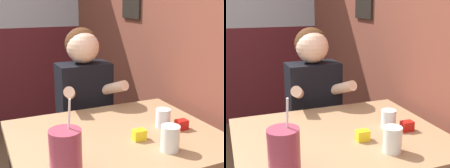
{
  "view_description": "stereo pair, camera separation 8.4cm",
  "coord_description": "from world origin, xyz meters",
  "views": [
    {
      "loc": [
        0.24,
        -0.89,
        1.39
      ],
      "look_at": [
        0.89,
        0.55,
        0.97
      ],
      "focal_mm": 50.0,
      "sensor_mm": 36.0,
      "label": 1
    },
    {
      "loc": [
        0.32,
        -0.92,
        1.39
      ],
      "look_at": [
        0.89,
        0.55,
        0.97
      ],
      "focal_mm": 50.0,
      "sensor_mm": 36.0,
      "label": 2
    }
  ],
  "objects": [
    {
      "name": "brick_wall_right",
      "position": [
        1.45,
        1.36,
        1.35
      ],
      "size": [
        0.08,
        4.72,
        2.7
      ],
      "color": "brown",
      "rests_on": "ground_plane"
    },
    {
      "name": "main_table",
      "position": [
        0.84,
        0.38,
        0.69
      ],
      "size": [
        1.0,
        0.84,
        0.76
      ],
      "color": "#93704C",
      "rests_on": "ground_plane"
    },
    {
      "name": "person_seated",
      "position": [
        0.88,
        0.98,
        0.65
      ],
      "size": [
        0.42,
        0.41,
        1.23
      ],
      "color": "black",
      "rests_on": "ground_plane"
    },
    {
      "name": "cocktail_pitcher",
      "position": [
        0.51,
        0.11,
        0.85
      ],
      "size": [
        0.12,
        0.12,
        0.31
      ],
      "color": "#99384C",
      "rests_on": "main_table"
    },
    {
      "name": "glass_near_pitcher",
      "position": [
        1.1,
        0.38,
        0.81
      ],
      "size": [
        0.08,
        0.08,
        0.1
      ],
      "color": "silver",
      "rests_on": "main_table"
    },
    {
      "name": "glass_center",
      "position": [
        0.98,
        0.14,
        0.81
      ],
      "size": [
        0.08,
        0.08,
        0.11
      ],
      "color": "silver",
      "rests_on": "main_table"
    },
    {
      "name": "condiment_ketchup",
      "position": [
        1.17,
        0.31,
        0.78
      ],
      "size": [
        0.06,
        0.04,
        0.05
      ],
      "color": "#B7140F",
      "rests_on": "main_table"
    },
    {
      "name": "condiment_mustard",
      "position": [
        0.91,
        0.29,
        0.78
      ],
      "size": [
        0.06,
        0.04,
        0.05
      ],
      "color": "yellow",
      "rests_on": "main_table"
    }
  ]
}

